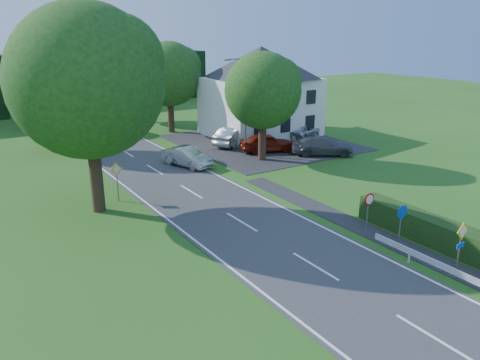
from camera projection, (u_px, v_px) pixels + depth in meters
road at (223, 211)px, 27.22m from camera, size 7.00×80.00×0.04m
parking_pad at (261, 142)px, 43.81m from camera, size 14.00×16.00×0.04m
line_edge_left at (172, 222)px, 25.53m from camera, size 0.12×80.00×0.01m
line_edge_right at (268, 200)px, 28.89m from camera, size 0.12×80.00×0.01m
line_centre at (223, 210)px, 27.21m from camera, size 0.12×80.00×0.01m
tree_main at (90, 111)px, 25.53m from camera, size 9.40×9.40×11.64m
tree_left_far at (49, 102)px, 39.31m from camera, size 7.00×7.00×8.58m
tree_right_far at (170, 88)px, 47.04m from camera, size 7.40×7.40×9.09m
tree_left_back at (30, 90)px, 49.23m from camera, size 6.60×6.60×8.07m
tree_right_back at (132, 88)px, 53.15m from camera, size 6.20×6.20×7.56m
tree_right_mid at (263, 107)px, 36.70m from camera, size 7.00×7.00×8.58m
treeline_right at (106, 78)px, 67.05m from camera, size 30.00×5.00×7.00m
house_white at (261, 90)px, 45.91m from camera, size 10.60×8.40×8.60m
streetlight at (244, 102)px, 38.02m from camera, size 2.03×0.18×8.00m
sign_priority_right at (461, 240)px, 19.29m from camera, size 0.78×0.09×2.59m
sign_roundabout at (401, 219)px, 21.73m from camera, size 0.64×0.08×2.37m
sign_speed_limit at (369, 205)px, 23.29m from camera, size 0.64×0.11×2.37m
sign_priority_left at (117, 174)px, 28.35m from camera, size 0.78×0.09×2.44m
moving_car at (187, 157)px, 35.95m from camera, size 2.83×4.67×1.45m
motorcycle at (172, 158)px, 36.53m from camera, size 1.17×1.95×0.97m
parked_car_red at (267, 143)px, 40.22m from camera, size 4.98×3.26×1.58m
parked_car_silver_a at (234, 136)px, 42.67m from camera, size 5.24×3.96×1.65m
parked_car_grey at (322, 146)px, 39.23m from camera, size 5.43×4.60×1.49m
parked_car_silver_b at (304, 131)px, 45.72m from camera, size 5.00×3.54×1.27m
parasol at (240, 132)px, 43.27m from camera, size 3.02×3.05×2.10m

